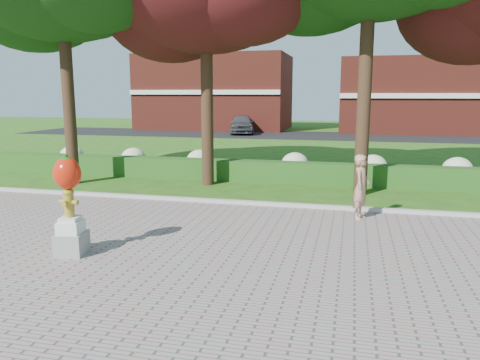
% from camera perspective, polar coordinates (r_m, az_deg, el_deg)
% --- Properties ---
extents(ground, '(100.00, 100.00, 0.00)m').
position_cam_1_polar(ground, '(11.39, -3.34, -6.54)').
color(ground, '#265314').
rests_on(ground, ground).
extents(walkway, '(40.00, 14.00, 0.04)m').
position_cam_1_polar(walkway, '(7.89, -12.09, -14.53)').
color(walkway, gray).
rests_on(walkway, ground).
extents(curb, '(40.00, 0.18, 0.15)m').
position_cam_1_polar(curb, '(14.17, 0.18, -2.81)').
color(curb, '#ADADA5').
rests_on(curb, ground).
extents(lawn_hedge, '(24.00, 0.70, 0.80)m').
position_cam_1_polar(lawn_hedge, '(17.94, 3.14, 1.04)').
color(lawn_hedge, '#144616').
rests_on(lawn_hedge, ground).
extents(hydrangea_row, '(20.10, 1.10, 0.99)m').
position_cam_1_polar(hydrangea_row, '(18.81, 5.42, 1.91)').
color(hydrangea_row, beige).
rests_on(hydrangea_row, ground).
extents(street, '(50.00, 8.00, 0.02)m').
position_cam_1_polar(street, '(38.69, 8.83, 5.38)').
color(street, black).
rests_on(street, ground).
extents(building_left, '(14.00, 8.00, 7.00)m').
position_cam_1_polar(building_left, '(46.33, -3.02, 10.62)').
color(building_left, maroon).
rests_on(building_left, ground).
extents(building_right, '(12.00, 8.00, 6.40)m').
position_cam_1_polar(building_right, '(44.67, 20.05, 9.64)').
color(building_right, maroon).
rests_on(building_right, ground).
extents(hydrant_sculpture, '(0.64, 0.64, 2.09)m').
position_cam_1_polar(hydrant_sculpture, '(10.16, -20.13, -2.57)').
color(hydrant_sculpture, gray).
rests_on(hydrant_sculpture, walkway).
extents(woman, '(0.56, 0.71, 1.72)m').
position_cam_1_polar(woman, '(12.80, 14.55, -0.81)').
color(woman, tan).
rests_on(woman, walkway).
extents(parked_car, '(3.03, 5.15, 1.64)m').
position_cam_1_polar(parked_car, '(39.95, 0.21, 6.86)').
color(parked_car, '#46484F').
rests_on(parked_car, street).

